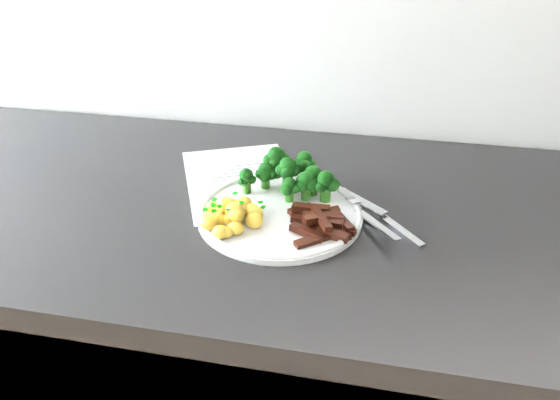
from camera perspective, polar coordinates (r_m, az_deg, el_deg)
recipe_paper at (r=0.95m, az=-4.14°, el=2.21°), size 0.29×0.33×0.00m
plate at (r=0.84m, az=-0.00°, el=-1.33°), size 0.26×0.26×0.01m
broccoli at (r=0.88m, az=1.43°, el=2.91°), size 0.17×0.10×0.07m
potatoes at (r=0.81m, az=-5.15°, el=-1.53°), size 0.10×0.11×0.04m
beef_strips at (r=0.80m, az=4.34°, el=-2.30°), size 0.11×0.12×0.03m
fork at (r=0.82m, az=9.48°, el=-1.70°), size 0.11×0.14×0.02m
knife at (r=0.83m, az=11.62°, el=-2.37°), size 0.14×0.15×0.02m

